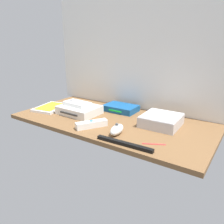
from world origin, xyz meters
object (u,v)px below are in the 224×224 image
Objects in this scene: remote_classic_pad at (77,104)px; stylus_pen at (154,144)px; mini_computer at (161,120)px; remote_wand at (92,124)px; game_console at (79,110)px; remote_nunchuk at (117,130)px; game_case at (51,107)px; sensor_bar at (124,144)px; network_router at (121,108)px.

remote_classic_pad is 52.29cm from stylus_pen.
remote_wand is at bearing -142.37° from mini_computer.
game_console is 33.74cm from remote_nunchuk.
stylus_pen is at bearing -10.46° from remote_nunchuk.
remote_classic_pad is (-1.51, 0.11, 3.21)cm from game_console.
game_case is (-19.88, -2.63, -1.44)cm from game_console.
mini_computer is 27.71cm from sensor_bar.
mini_computer is 23.19cm from remote_nunchuk.
mini_computer reaches higher than remote_nunchuk.
remote_nunchuk is (51.56, -8.97, 1.28)cm from game_case.
mini_computer is 1.20× the size of remote_wand.
stylus_pen is (9.23, 7.18, -0.35)cm from sensor_bar.
mini_computer reaches higher than game_case.
game_console reaches higher than game_case.
mini_computer is 21.02cm from stylus_pen.
stylus_pen is at bearing 35.89° from sensor_bar.
network_router reaches higher than sensor_bar.
remote_classic_pad is (18.36, 2.73, 4.65)cm from game_case.
game_case is at bearing -170.35° from mini_computer.
network_router is at bearing 109.42° from remote_nunchuk.
mini_computer reaches higher than network_router.
network_router reaches higher than game_case.
remote_nunchuk is 17.51cm from stylus_pen.
stylus_pen is at bearing -11.12° from remote_classic_pad.
game_case is (-63.63, -10.82, -1.88)cm from mini_computer.
remote_nunchuk is at bearing -20.68° from game_case.
remote_nunchuk is 11.25cm from sensor_bar.
game_console is at bearing 152.32° from sensor_bar.
network_router is 24.59cm from remote_classic_pad.
game_console is 0.88× the size of sensor_bar.
remote_wand reaches higher than game_case.
remote_nunchuk is (31.69, -11.59, -0.16)cm from game_console.
sensor_bar is 2.67× the size of stylus_pen.
sensor_bar is (59.76, -16.55, -0.06)cm from game_case.
game_console is at bearing -1.75° from remote_classic_pad.
mini_computer reaches higher than stylus_pen.
remote_classic_pad is (-17.85, -16.50, 3.71)cm from network_router.
game_console is 44.28cm from sensor_bar.
game_case is 62.01cm from sensor_bar.
network_router is at bearing 45.08° from remote_classic_pad.
remote_classic_pad reaches higher than remote_wand.
sensor_bar is at bearing -24.92° from game_console.
remote_classic_pad is at bearing -169.87° from mini_computer.
sensor_bar is at bearing -142.11° from stylus_pen.
stylus_pen is (31.22, -0.26, -1.16)cm from remote_wand.
game_console is 1.46× the size of remote_wand.
mini_computer is at bearing -17.63° from network_router.
game_case is at bearing 162.52° from sensor_bar.
mini_computer is at bearing 12.46° from remote_classic_pad.
remote_nunchuk reaches higher than remote_wand.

